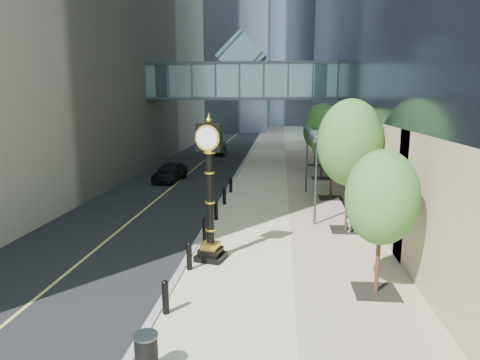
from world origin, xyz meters
name	(u,v)px	position (x,y,z in m)	size (l,w,h in m)	color
ground	(258,340)	(0.00, 0.00, 0.00)	(320.00, 320.00, 0.00)	gray
road	(217,150)	(-7.00, 40.00, 0.01)	(8.00, 180.00, 0.02)	black
sidewalk	(285,151)	(1.00, 40.00, 0.03)	(8.00, 180.00, 0.06)	beige
curb	(251,150)	(-3.00, 40.00, 0.04)	(0.25, 180.00, 0.07)	gray
distant_tower_c	(261,4)	(-6.00, 120.00, 32.50)	(22.00, 22.00, 65.00)	#8B98B0
skywalk	(242,79)	(-3.00, 28.00, 7.71)	(17.00, 4.20, 5.80)	slate
entrance_canopy	(335,134)	(3.48, 14.00, 4.19)	(3.00, 8.00, 4.38)	#383F44
bollard_row	(211,220)	(-2.70, 9.00, 0.51)	(0.20, 16.20, 0.90)	black
street_trees	(333,139)	(3.60, 15.67, 3.75)	(2.95, 28.23, 6.06)	black
street_clock	(210,200)	(-2.10, 5.25, 2.40)	(1.22, 1.22, 5.40)	black
trash_bin	(146,355)	(-2.40, -1.70, 0.51)	(0.52, 0.52, 0.90)	black
pedestrian	(353,215)	(3.82, 9.15, 0.90)	(0.61, 0.40, 1.69)	#BDB6AD
car_near	(170,172)	(-7.67, 20.64, 0.73)	(1.67, 4.14, 1.41)	black
car_far	(219,148)	(-6.21, 36.09, 0.71)	(1.46, 4.19, 1.38)	black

